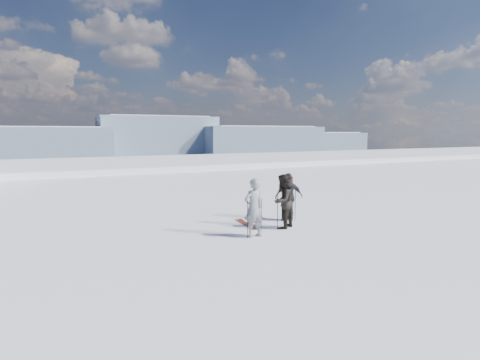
# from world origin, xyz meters

# --- Properties ---
(lake_basin) EXTENTS (820.00, 820.00, 71.62)m
(lake_basin) POSITION_xyz_m (0.00, 30.00, -6.50)
(lake_basin) COLOR white
(lake_basin) RESTS_ON ground
(far_mountain_range) EXTENTS (770.00, 110.00, 53.00)m
(far_mountain_range) POSITION_xyz_m (29.60, 454.78, -7.19)
(far_mountain_range) COLOR slate
(far_mountain_range) RESTS_ON ground
(skier_grey) EXTENTS (0.77, 0.57, 1.95)m
(skier_grey) POSITION_xyz_m (-2.65, 1.67, 0.97)
(skier_grey) COLOR gray
(skier_grey) RESTS_ON ground
(skier_dark) EXTENTS (1.19, 1.11, 1.95)m
(skier_dark) POSITION_xyz_m (-1.20, 2.23, 0.98)
(skier_dark) COLOR black
(skier_dark) RESTS_ON ground
(skier_pack) EXTENTS (1.18, 0.76, 1.86)m
(skier_pack) POSITION_xyz_m (-0.35, 3.14, 0.93)
(skier_pack) COLOR black
(skier_pack) RESTS_ON ground
(backpack) EXTENTS (0.45, 0.33, 0.55)m
(backpack) POSITION_xyz_m (-0.28, 3.37, 2.14)
(backpack) COLOR red
(backpack) RESTS_ON skier_pack
(ski_poles) EXTENTS (2.83, 1.57, 1.33)m
(ski_poles) POSITION_xyz_m (-1.43, 2.25, 0.63)
(ski_poles) COLOR black
(ski_poles) RESTS_ON ground
(skis_loose) EXTENTS (0.33, 1.70, 0.03)m
(skis_loose) POSITION_xyz_m (-2.15, 3.24, 0.01)
(skis_loose) COLOR black
(skis_loose) RESTS_ON ground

